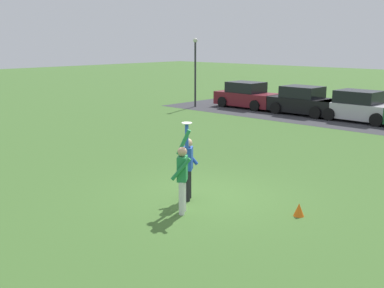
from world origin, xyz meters
TOP-DOWN VIEW (x-y plane):
  - ground_plane at (0.00, 0.00)m, footprint 120.00×120.00m
  - person_catcher at (-0.19, -0.49)m, footprint 0.54×0.58m
  - person_defender at (0.40, -1.30)m, footprint 0.63×0.66m
  - frisbee_disc at (-0.05, -0.67)m, footprint 0.26×0.26m
  - parked_car_maroon at (-9.58, 14.75)m, footprint 4.14×2.12m
  - parked_car_black at (-5.58, 14.68)m, footprint 4.14×2.12m
  - parked_car_silver at (-2.24, 14.60)m, footprint 4.14×2.12m
  - lamppost_by_lot at (-12.23, 12.84)m, footprint 0.28×0.28m
  - field_cone_orange at (2.59, 0.45)m, footprint 0.26×0.26m

SIDE VIEW (x-z plane):
  - ground_plane at x=0.00m, z-range 0.00..0.00m
  - field_cone_orange at x=2.59m, z-range 0.00..0.32m
  - parked_car_maroon at x=-9.58m, z-range -0.07..1.52m
  - parked_car_black at x=-5.58m, z-range -0.07..1.52m
  - parked_car_silver at x=-2.24m, z-range -0.07..1.52m
  - person_defender at x=0.40m, z-range -0.04..2.00m
  - person_catcher at x=-0.19m, z-range -0.06..2.02m
  - frisbee_disc at x=-0.05m, z-range 2.08..2.10m
  - lamppost_by_lot at x=-12.23m, z-range 0.46..4.72m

